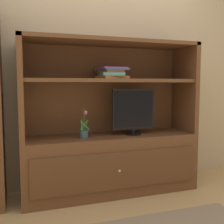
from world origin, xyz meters
TOP-DOWN VIEW (x-y plane):
  - ground_plane at (0.00, 0.00)m, footprint 8.00×8.00m
  - painted_rear_wall at (0.00, 0.75)m, footprint 6.00×0.10m
  - media_console at (0.00, 0.41)m, footprint 1.84×0.54m
  - tv_monitor at (0.24, 0.35)m, footprint 0.47×0.17m
  - potted_plant at (-0.30, 0.33)m, footprint 0.10×0.09m
  - magazine_stack at (0.01, 0.40)m, footprint 0.30×0.34m

SIDE VIEW (x-z plane):
  - ground_plane at x=0.00m, z-range 0.00..0.00m
  - media_console at x=0.00m, z-range -0.30..1.29m
  - potted_plant at x=-0.30m, z-range 0.53..0.82m
  - tv_monitor at x=0.24m, z-range 0.63..1.11m
  - magazine_stack at x=0.01m, z-range 1.20..1.32m
  - painted_rear_wall at x=0.00m, z-range 0.00..2.80m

